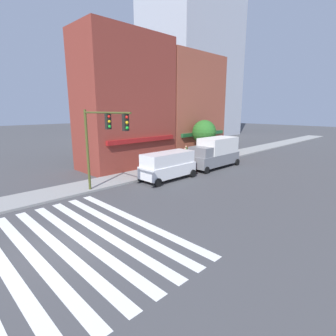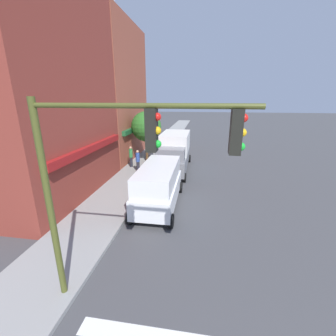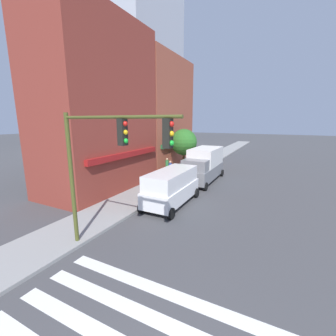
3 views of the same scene
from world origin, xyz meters
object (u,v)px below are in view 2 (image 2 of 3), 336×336
at_px(box_truck_grey, 174,151).
at_px(street_tree, 146,127).
at_px(pedestrian_blue_shirt, 138,161).
at_px(pedestrian_white_shirt, 147,150).
at_px(pedestrian_green_top, 131,156).
at_px(traffic_signal, 116,165).
at_px(van_white, 159,184).

distance_m(box_truck_grey, street_tree, 3.77).
distance_m(pedestrian_blue_shirt, pedestrian_white_shirt, 3.93).
bearing_deg(pedestrian_white_shirt, pedestrian_green_top, 61.88).
distance_m(pedestrian_green_top, street_tree, 3.17).
bearing_deg(traffic_signal, pedestrian_white_shirt, 11.84).
bearing_deg(pedestrian_green_top, van_white, 77.59).
bearing_deg(pedestrian_green_top, pedestrian_blue_shirt, 85.99).
xyz_separation_m(van_white, pedestrian_white_shirt, (9.19, 2.98, -0.21)).
bearing_deg(pedestrian_green_top, box_truck_grey, 141.29).
height_order(box_truck_grey, pedestrian_white_shirt, box_truck_grey).
xyz_separation_m(van_white, street_tree, (8.53, 2.80, 2.06)).
height_order(traffic_signal, van_white, traffic_signal).
xyz_separation_m(pedestrian_blue_shirt, pedestrian_green_top, (1.25, 0.97, 0.00)).
relative_size(van_white, pedestrian_green_top, 2.83).
bearing_deg(pedestrian_green_top, traffic_signal, 65.17).
xyz_separation_m(box_truck_grey, pedestrian_green_top, (-0.21, 3.70, -0.51)).
bearing_deg(box_truck_grey, pedestrian_white_shirt, 50.00).
relative_size(box_truck_grey, street_tree, 1.36).
height_order(van_white, box_truck_grey, box_truck_grey).
xyz_separation_m(pedestrian_blue_shirt, pedestrian_white_shirt, (3.92, 0.26, 0.00)).
height_order(traffic_signal, street_tree, traffic_signal).
bearing_deg(pedestrian_blue_shirt, traffic_signal, 100.11).
bearing_deg(traffic_signal, street_tree, 11.67).
bearing_deg(pedestrian_blue_shirt, pedestrian_white_shirt, -90.59).
bearing_deg(box_truck_grey, van_white, 179.49).
bearing_deg(traffic_signal, box_truck_grey, 1.21).
height_order(van_white, pedestrian_white_shirt, van_white).
bearing_deg(street_tree, pedestrian_white_shirt, 15.65).
bearing_deg(street_tree, traffic_signal, -168.33).
relative_size(pedestrian_blue_shirt, street_tree, 0.39).
xyz_separation_m(van_white, box_truck_grey, (6.73, 0.00, 0.30)).
distance_m(traffic_signal, box_truck_grey, 13.37).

